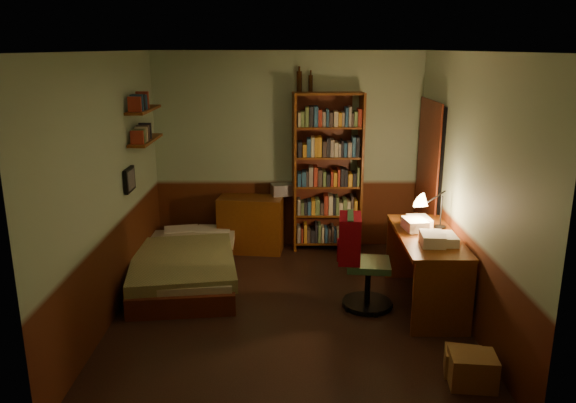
{
  "coord_description": "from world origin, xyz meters",
  "views": [
    {
      "loc": [
        -0.01,
        -5.32,
        2.64
      ],
      "look_at": [
        0.0,
        0.25,
        1.1
      ],
      "focal_mm": 35.0,
      "sensor_mm": 36.0,
      "label": 1
    }
  ],
  "objects_px": {
    "cardboard_box_a": "(472,370)",
    "desk_lamp": "(442,204)",
    "desk": "(425,269)",
    "office_chair": "(368,268)",
    "dresser": "(251,224)",
    "bed": "(186,255)",
    "mini_stereo": "(282,190)",
    "cardboard_box_b": "(463,362)",
    "bookshelf": "(327,173)"
  },
  "relations": [
    {
      "from": "bed",
      "to": "dresser",
      "type": "xyz_separation_m",
      "value": [
        0.7,
        0.95,
        0.07
      ]
    },
    {
      "from": "cardboard_box_b",
      "to": "cardboard_box_a",
      "type": "bearing_deg",
      "value": -82.05
    },
    {
      "from": "office_chair",
      "to": "desk_lamp",
      "type": "bearing_deg",
      "value": 26.5
    },
    {
      "from": "mini_stereo",
      "to": "desk_lamp",
      "type": "distance_m",
      "value": 2.29
    },
    {
      "from": "desk",
      "to": "cardboard_box_a",
      "type": "distance_m",
      "value": 1.52
    },
    {
      "from": "mini_stereo",
      "to": "desk",
      "type": "height_order",
      "value": "mini_stereo"
    },
    {
      "from": "desk",
      "to": "cardboard_box_b",
      "type": "bearing_deg",
      "value": -88.71
    },
    {
      "from": "desk_lamp",
      "to": "desk",
      "type": "bearing_deg",
      "value": -106.18
    },
    {
      "from": "dresser",
      "to": "desk",
      "type": "bearing_deg",
      "value": -32.95
    },
    {
      "from": "cardboard_box_a",
      "to": "desk_lamp",
      "type": "bearing_deg",
      "value": 85.05
    },
    {
      "from": "bookshelf",
      "to": "office_chair",
      "type": "distance_m",
      "value": 1.9
    },
    {
      "from": "desk_lamp",
      "to": "mini_stereo",
      "type": "bearing_deg",
      "value": 161.72
    },
    {
      "from": "mini_stereo",
      "to": "cardboard_box_b",
      "type": "distance_m",
      "value": 3.51
    },
    {
      "from": "bed",
      "to": "cardboard_box_b",
      "type": "bearing_deg",
      "value": -43.45
    },
    {
      "from": "mini_stereo",
      "to": "office_chair",
      "type": "xyz_separation_m",
      "value": [
        0.91,
        -1.81,
        -0.38
      ]
    },
    {
      "from": "office_chair",
      "to": "cardboard_box_b",
      "type": "bearing_deg",
      "value": -57.78
    },
    {
      "from": "desk",
      "to": "mini_stereo",
      "type": "bearing_deg",
      "value": 131.66
    },
    {
      "from": "cardboard_box_a",
      "to": "cardboard_box_b",
      "type": "distance_m",
      "value": 0.16
    },
    {
      "from": "bookshelf",
      "to": "cardboard_box_a",
      "type": "bearing_deg",
      "value": -78.77
    },
    {
      "from": "cardboard_box_b",
      "to": "desk_lamp",
      "type": "bearing_deg",
      "value": 83.76
    },
    {
      "from": "desk_lamp",
      "to": "cardboard_box_a",
      "type": "height_order",
      "value": "desk_lamp"
    },
    {
      "from": "desk",
      "to": "cardboard_box_b",
      "type": "distance_m",
      "value": 1.37
    },
    {
      "from": "dresser",
      "to": "office_chair",
      "type": "bearing_deg",
      "value": -44.92
    },
    {
      "from": "mini_stereo",
      "to": "desk",
      "type": "bearing_deg",
      "value": -62.92
    },
    {
      "from": "bed",
      "to": "desk_lamp",
      "type": "bearing_deg",
      "value": -15.1
    },
    {
      "from": "bed",
      "to": "bookshelf",
      "type": "height_order",
      "value": "bookshelf"
    },
    {
      "from": "dresser",
      "to": "mini_stereo",
      "type": "xyz_separation_m",
      "value": [
        0.42,
        0.12,
        0.44
      ]
    },
    {
      "from": "dresser",
      "to": "mini_stereo",
      "type": "height_order",
      "value": "mini_stereo"
    },
    {
      "from": "bed",
      "to": "cardboard_box_a",
      "type": "relative_size",
      "value": 5.59
    },
    {
      "from": "bed",
      "to": "desk",
      "type": "distance_m",
      "value": 2.71
    },
    {
      "from": "dresser",
      "to": "office_chair",
      "type": "height_order",
      "value": "office_chair"
    },
    {
      "from": "desk_lamp",
      "to": "cardboard_box_a",
      "type": "distance_m",
      "value": 1.95
    },
    {
      "from": "desk_lamp",
      "to": "bed",
      "type": "bearing_deg",
      "value": -165.46
    },
    {
      "from": "desk_lamp",
      "to": "office_chair",
      "type": "relative_size",
      "value": 0.62
    },
    {
      "from": "dresser",
      "to": "cardboard_box_a",
      "type": "distance_m",
      "value": 3.69
    },
    {
      "from": "mini_stereo",
      "to": "bookshelf",
      "type": "xyz_separation_m",
      "value": [
        0.59,
        -0.04,
        0.23
      ]
    },
    {
      "from": "bed",
      "to": "desk",
      "type": "bearing_deg",
      "value": -20.47
    },
    {
      "from": "dresser",
      "to": "bookshelf",
      "type": "xyz_separation_m",
      "value": [
        1.01,
        0.08,
        0.67
      ]
    },
    {
      "from": "desk",
      "to": "office_chair",
      "type": "distance_m",
      "value": 0.61
    },
    {
      "from": "desk",
      "to": "office_chair",
      "type": "bearing_deg",
      "value": -172.88
    },
    {
      "from": "dresser",
      "to": "desk",
      "type": "height_order",
      "value": "desk"
    },
    {
      "from": "dresser",
      "to": "bed",
      "type": "bearing_deg",
      "value": -119.44
    },
    {
      "from": "desk_lamp",
      "to": "cardboard_box_b",
      "type": "distance_m",
      "value": 1.83
    },
    {
      "from": "mini_stereo",
      "to": "bookshelf",
      "type": "bearing_deg",
      "value": -17.85
    },
    {
      "from": "mini_stereo",
      "to": "cardboard_box_b",
      "type": "bearing_deg",
      "value": -77.55
    },
    {
      "from": "bed",
      "to": "mini_stereo",
      "type": "bearing_deg",
      "value": 37.61
    },
    {
      "from": "bed",
      "to": "office_chair",
      "type": "bearing_deg",
      "value": -26.24
    },
    {
      "from": "dresser",
      "to": "mini_stereo",
      "type": "distance_m",
      "value": 0.62
    },
    {
      "from": "bed",
      "to": "mini_stereo",
      "type": "height_order",
      "value": "mini_stereo"
    },
    {
      "from": "dresser",
      "to": "desk_lamp",
      "type": "height_order",
      "value": "desk_lamp"
    }
  ]
}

